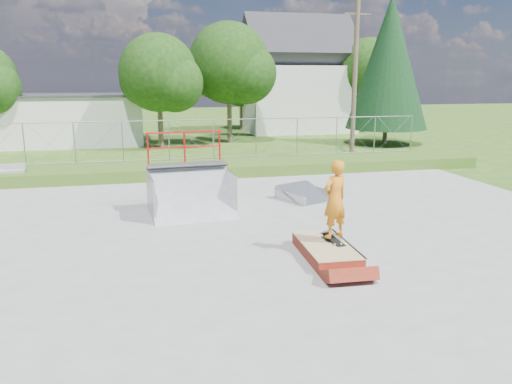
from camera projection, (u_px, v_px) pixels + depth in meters
ground at (275, 239)px, 13.06m from camera, size 120.00×120.00×0.00m
concrete_pad at (275, 238)px, 13.05m from camera, size 20.00×16.00×0.04m
grass_berm at (217, 168)px, 22.01m from camera, size 24.00×3.00×0.50m
grind_box at (326, 251)px, 11.68m from camera, size 1.18×2.27×0.33m
quarter_pipe at (191, 176)px, 15.01m from camera, size 2.64×2.29×2.48m
flat_bank_ramp at (306, 194)px, 17.17m from camera, size 2.01×2.06×0.46m
skateboard at (333, 240)px, 11.81m from camera, size 0.34×0.82×0.13m
skater at (335, 202)px, 11.60m from camera, size 0.78×0.65×1.84m
concrete_stairs at (3, 176)px, 19.29m from camera, size 1.50×1.60×0.80m
chain_link_fence at (213, 139)px, 22.70m from camera, size 20.00×0.06×1.80m
utility_building_flat at (62, 120)px, 31.77m from camera, size 10.00×6.00×3.00m
gable_house at (297, 82)px, 38.89m from camera, size 8.40×6.08×8.94m
utility_pole at (355, 80)px, 25.24m from camera, size 0.24×0.24×8.00m
tree_left_near at (163, 76)px, 28.62m from camera, size 4.76×4.48×6.65m
tree_center at (234, 66)px, 31.39m from camera, size 5.44×5.12×7.60m
tree_right_far at (372, 72)px, 37.86m from camera, size 5.10×4.80×7.12m
tree_back_mid at (245, 84)px, 39.84m from camera, size 4.08×3.84×5.70m
conifer_tree at (389, 63)px, 30.76m from camera, size 5.04×5.04×9.10m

